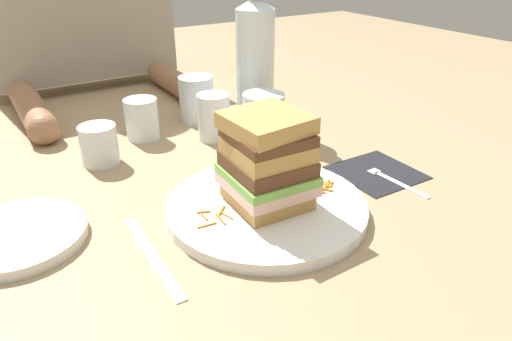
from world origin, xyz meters
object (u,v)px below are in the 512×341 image
at_px(juice_glass, 264,122).
at_px(napkin_dark, 376,172).
at_px(empty_tumbler_1, 214,117).
at_px(water_bottle, 255,64).
at_px(side_plate, 18,236).
at_px(main_plate, 267,207).
at_px(empty_tumbler_0, 142,119).
at_px(empty_tumbler_2, 197,99).
at_px(fork, 387,175).
at_px(knife, 154,258).
at_px(empty_tumbler_3, 99,145).
at_px(sandwich, 267,161).

bearing_deg(juice_glass, napkin_dark, -63.68).
relative_size(juice_glass, empty_tumbler_1, 1.13).
relative_size(water_bottle, side_plate, 1.64).
bearing_deg(main_plate, empty_tumbler_0, 98.27).
relative_size(juice_glass, empty_tumbler_0, 1.28).
relative_size(water_bottle, empty_tumbler_2, 3.01).
bearing_deg(empty_tumbler_1, napkin_dark, -59.88).
bearing_deg(fork, juice_glass, 114.27).
xyz_separation_m(empty_tumbler_1, side_plate, (-0.39, -0.18, -0.04)).
distance_m(juice_glass, empty_tumbler_2, 0.20).
bearing_deg(juice_glass, knife, -144.07).
bearing_deg(empty_tumbler_0, napkin_dark, -51.99).
distance_m(napkin_dark, empty_tumbler_3, 0.50).
height_order(main_plate, empty_tumbler_2, empty_tumbler_2).
distance_m(knife, juice_glass, 0.39).
height_order(main_plate, empty_tumbler_1, empty_tumbler_1).
distance_m(napkin_dark, water_bottle, 0.34).
bearing_deg(sandwich, empty_tumbler_1, 77.23).
xyz_separation_m(napkin_dark, water_bottle, (-0.06, 0.30, 0.13)).
bearing_deg(sandwich, empty_tumbler_3, 118.12).
distance_m(juice_glass, side_plate, 0.47).
bearing_deg(sandwich, knife, -174.60).
distance_m(water_bottle, empty_tumbler_2, 0.16).
distance_m(empty_tumbler_1, side_plate, 0.43).
xyz_separation_m(water_bottle, empty_tumbler_2, (-0.09, 0.10, -0.09)).
bearing_deg(empty_tumbler_2, empty_tumbler_3, -156.49).
distance_m(main_plate, empty_tumbler_0, 0.38).
xyz_separation_m(napkin_dark, empty_tumbler_3, (-0.40, 0.30, 0.03)).
xyz_separation_m(sandwich, knife, (-0.18, -0.02, -0.08)).
bearing_deg(side_plate, empty_tumbler_2, 35.31).
distance_m(fork, empty_tumbler_3, 0.51).
bearing_deg(water_bottle, empty_tumbler_1, -171.77).
distance_m(juice_glass, empty_tumbler_3, 0.31).
height_order(juice_glass, empty_tumbler_3, juice_glass).
bearing_deg(main_plate, empty_tumbler_3, 118.11).
distance_m(fork, empty_tumbler_2, 0.45).
height_order(sandwich, juice_glass, sandwich).
relative_size(sandwich, fork, 0.84).
bearing_deg(empty_tumbler_2, sandwich, -101.63).
height_order(napkin_dark, empty_tumbler_1, empty_tumbler_1).
bearing_deg(side_plate, juice_glass, 11.63).
xyz_separation_m(knife, empty_tumbler_1, (0.25, 0.31, 0.04)).
bearing_deg(empty_tumbler_3, empty_tumbler_2, 23.51).
bearing_deg(juice_glass, empty_tumbler_1, 128.48).
distance_m(sandwich, fork, 0.25).
bearing_deg(empty_tumbler_1, water_bottle, 8.23).
bearing_deg(sandwich, empty_tumbler_2, 78.37).
bearing_deg(empty_tumbler_2, knife, -122.27).
bearing_deg(napkin_dark, empty_tumbler_2, 110.47).
bearing_deg(empty_tumbler_0, main_plate, -81.73).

